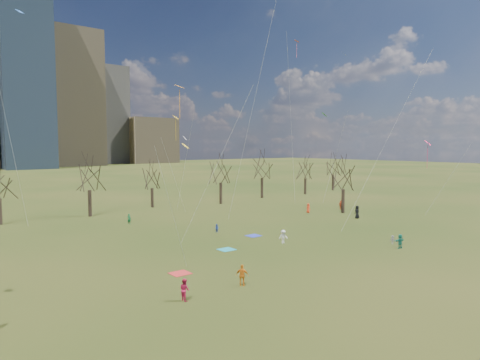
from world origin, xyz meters
TOP-DOWN VIEW (x-y plane):
  - ground at (0.00, 0.00)m, footprint 500.00×500.00m
  - bare_tree_row at (-0.09, 37.22)m, footprint 113.04×29.80m
  - blanket_teal at (-3.26, 10.17)m, footprint 1.60×1.50m
  - blanket_navy at (3.37, 13.62)m, footprint 1.60×1.50m
  - blanket_crimson at (-11.34, 5.94)m, footprint 1.60×1.50m
  - person_2 at (-14.35, 0.24)m, footprint 0.60×0.77m
  - person_3 at (12.51, 0.76)m, footprint 0.50×0.69m
  - person_4 at (-9.27, 0.13)m, footprint 0.97×1.02m
  - person_5 at (11.37, -0.80)m, footprint 1.46×0.68m
  - person_6 at (23.41, 13.36)m, footprint 0.94×1.11m
  - person_8 at (1.10, 18.02)m, footprint 0.49×0.57m
  - person_9 at (3.43, 8.60)m, footprint 1.11×0.93m
  - person_10 at (28.87, 20.70)m, footprint 0.92×0.45m
  - person_12 at (21.78, 21.60)m, footprint 0.56×0.79m
  - person_13 at (-5.02, 30.26)m, footprint 0.58×0.63m
  - kites_airborne at (-4.23, 15.42)m, footprint 60.59×35.24m

SIDE VIEW (x-z plane):
  - ground at x=0.00m, z-range 0.00..0.00m
  - blanket_teal at x=-3.26m, z-range 0.00..0.03m
  - blanket_navy at x=3.37m, z-range 0.00..0.03m
  - blanket_crimson at x=-11.34m, z-range 0.00..0.03m
  - person_3 at x=12.51m, z-range 0.00..0.97m
  - person_8 at x=1.10m, z-range 0.00..1.05m
  - person_13 at x=-5.02m, z-range 0.00..1.44m
  - person_9 at x=3.43m, z-range 0.00..1.50m
  - person_5 at x=11.37m, z-range 0.00..1.52m
  - person_10 at x=28.87m, z-range 0.00..1.52m
  - person_12 at x=21.78m, z-range 0.00..1.52m
  - person_2 at x=-14.35m, z-range 0.00..1.57m
  - person_4 at x=-9.27m, z-range 0.00..1.70m
  - person_6 at x=23.41m, z-range 0.00..1.93m
  - bare_tree_row at x=-0.09m, z-range 1.37..10.87m
  - kites_airborne at x=-4.23m, z-range -4.22..32.66m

